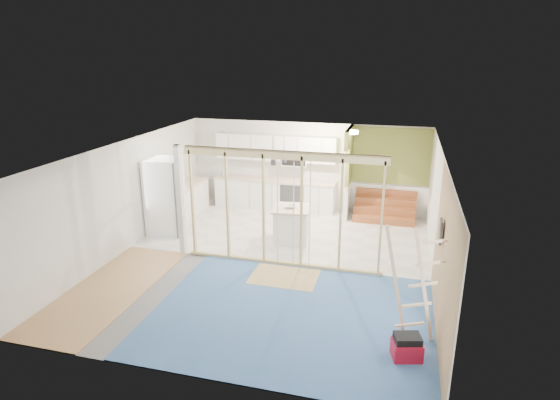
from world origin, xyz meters
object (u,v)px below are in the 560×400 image
(toolbox, at_px, (407,348))
(ladder, at_px, (413,284))
(island, at_px, (291,225))
(fridge, at_px, (165,196))

(toolbox, relative_size, ladder, 0.26)
(island, distance_m, ladder, 4.62)
(toolbox, bearing_deg, fridge, 132.53)
(fridge, distance_m, toolbox, 7.27)
(toolbox, bearing_deg, ladder, 71.74)
(island, xyz_separation_m, ladder, (2.86, -3.59, 0.57))
(fridge, bearing_deg, island, -6.18)
(ladder, bearing_deg, fridge, 144.19)
(island, xyz_separation_m, toolbox, (2.83, -4.14, -0.24))
(island, height_order, ladder, ladder)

